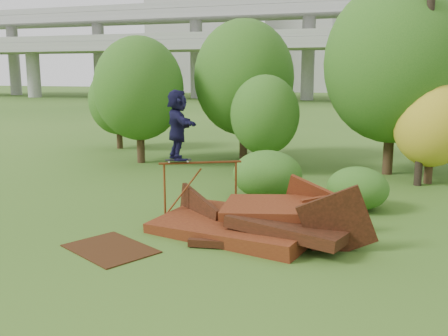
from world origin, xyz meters
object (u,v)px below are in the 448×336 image
(flat_plate, at_px, (110,249))
(utility_pole, at_px, (427,49))
(skater, at_px, (178,125))
(scrap_pile, at_px, (255,223))

(flat_plate, bearing_deg, utility_pole, 53.17)
(flat_plate, relative_size, utility_pole, 0.22)
(flat_plate, bearing_deg, skater, 78.19)
(scrap_pile, bearing_deg, skater, 164.95)
(scrap_pile, xyz_separation_m, flat_plate, (-2.97, -2.10, -0.30))
(skater, xyz_separation_m, utility_pole, (6.62, 6.86, 2.21))
(scrap_pile, height_order, skater, skater)
(skater, height_order, flat_plate, skater)
(utility_pole, bearing_deg, skater, -133.97)
(skater, bearing_deg, flat_plate, 129.08)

